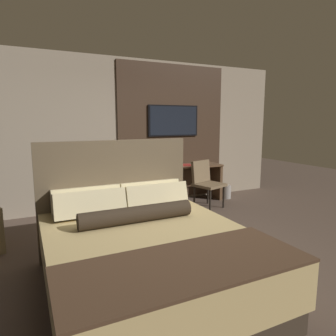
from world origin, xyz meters
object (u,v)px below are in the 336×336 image
object	(u,v)px
waste_bin	(226,192)
desk_chair	(205,180)
desk	(178,177)
book	(185,165)
vase_tall	(169,155)
tv	(173,121)
bed	(145,252)
vase_short	(154,163)

from	to	relation	value
waste_bin	desk_chair	bearing A→B (deg)	-155.07
desk	book	size ratio (longest dim) A/B	7.12
desk_chair	vase_tall	bearing A→B (deg)	115.30
desk	desk_chair	world-z (taller)	desk_chair
tv	book	xyz separation A→B (m)	(0.12, -0.27, -0.87)
desk_chair	bed	bearing A→B (deg)	-151.51
bed	desk	xyz separation A→B (m)	(1.76, 2.67, 0.14)
tv	vase_short	xyz separation A→B (m)	(-0.50, -0.17, -0.80)
book	waste_bin	bearing A→B (deg)	-5.90
vase_tall	waste_bin	xyz separation A→B (m)	(1.25, -0.20, -0.84)
tv	bed	bearing A→B (deg)	-121.41
tv	book	bearing A→B (deg)	-65.75
desk_chair	book	world-z (taller)	desk_chair
desk_chair	waste_bin	world-z (taller)	desk_chair
vase_short	desk_chair	bearing A→B (deg)	-33.78
desk_chair	vase_tall	distance (m)	0.87
tv	desk_chair	xyz separation A→B (m)	(0.32, -0.72, -1.11)
bed	vase_short	xyz separation A→B (m)	(1.26, 2.71, 0.47)
desk_chair	waste_bin	distance (m)	0.91
tv	book	world-z (taller)	tv
vase_short	book	distance (m)	0.63
vase_tall	vase_short	world-z (taller)	vase_tall
desk	tv	xyz separation A→B (m)	(0.00, 0.21, 1.13)
bed	vase_short	distance (m)	3.02
desk	vase_tall	distance (m)	0.50
vase_tall	vase_short	size ratio (longest dim) A/B	2.70
bed	waste_bin	bearing A→B (deg)	41.56
tv	book	size ratio (longest dim) A/B	4.32
vase_short	book	world-z (taller)	vase_short
desk	desk_chair	bearing A→B (deg)	-57.55
vase_tall	waste_bin	size ratio (longest dim) A/B	1.60
waste_bin	desk	bearing A→B (deg)	171.29
tv	waste_bin	bearing A→B (deg)	-19.03
tv	vase_short	world-z (taller)	tv
bed	tv	xyz separation A→B (m)	(1.76, 2.88, 1.27)
desk_chair	waste_bin	bearing A→B (deg)	7.36
vase_tall	book	bearing A→B (deg)	-18.50
bed	vase_short	size ratio (longest dim) A/B	13.39
book	vase_tall	bearing A→B (deg)	161.50
tv	book	distance (m)	0.92
desk_chair	tv	bearing A→B (deg)	96.82
bed	book	size ratio (longest dim) A/B	8.74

